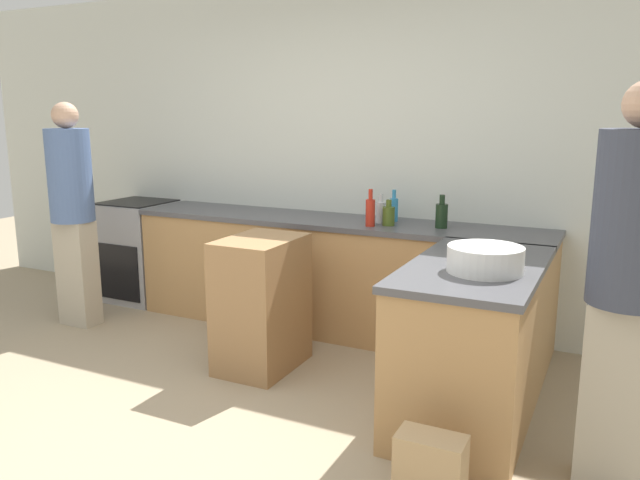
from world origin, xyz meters
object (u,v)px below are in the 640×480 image
person_at_peninsula (630,278)px  paper_bag (430,472)px  mixing_bowl (485,259)px  olive_oil_bottle (389,215)px  hot_sauce_bottle (370,212)px  island_table (262,303)px  vinegar_bottle_clear (381,212)px  wine_bottle_dark (442,215)px  dish_soap_bottle (394,209)px  person_by_range (72,207)px  range_oven (139,250)px

person_at_peninsula → paper_bag: bearing=-142.5°
mixing_bowl → person_at_peninsula: person_at_peninsula is taller
mixing_bowl → paper_bag: mixing_bowl is taller
olive_oil_bottle → paper_bag: bearing=-64.4°
hot_sauce_bottle → olive_oil_bottle: bearing=38.6°
olive_oil_bottle → island_table: bearing=-126.3°
vinegar_bottle_clear → person_at_peninsula: bearing=-39.1°
paper_bag → wine_bottle_dark: bearing=104.8°
dish_soap_bottle → paper_bag: bearing=-65.8°
vinegar_bottle_clear → person_by_range: 2.42m
mixing_bowl → hot_sauce_bottle: bearing=136.6°
island_table → olive_oil_bottle: 1.13m
wine_bottle_dark → island_table: bearing=-137.6°
dish_soap_bottle → mixing_bowl: bearing=-52.8°
olive_oil_bottle → vinegar_bottle_clear: size_ratio=0.87×
dish_soap_bottle → paper_bag: (0.90, -2.00, -0.81)m
wine_bottle_dark → person_at_peninsula: person_at_peninsula is taller
wine_bottle_dark → vinegar_bottle_clear: wine_bottle_dark is taller
person_by_range → paper_bag: (3.24, -1.10, -0.79)m
hot_sauce_bottle → olive_oil_bottle: hot_sauce_bottle is taller
olive_oil_bottle → paper_bag: olive_oil_bottle is taller
mixing_bowl → hot_sauce_bottle: size_ratio=1.45×
vinegar_bottle_clear → island_table: bearing=-119.8°
hot_sauce_bottle → vinegar_bottle_clear: size_ratio=1.25×
vinegar_bottle_clear → paper_bag: size_ratio=0.63×
wine_bottle_dark → person_by_range: 2.85m
olive_oil_bottle → range_oven: bearing=178.4°
mixing_bowl → hot_sauce_bottle: hot_sauce_bottle is taller
person_at_peninsula → range_oven: bearing=161.5°
range_oven → person_by_range: bearing=-85.4°
hot_sauce_bottle → paper_bag: size_ratio=0.78×
wine_bottle_dark → olive_oil_bottle: bearing=-169.1°
range_oven → person_at_peninsula: size_ratio=0.49×
olive_oil_bottle → wine_bottle_dark: bearing=10.9°
mixing_bowl → person_by_range: bearing=174.2°
hot_sauce_bottle → dish_soap_bottle: bearing=73.1°
person_by_range → dish_soap_bottle: bearing=20.9°
vinegar_bottle_clear → person_by_range: bearing=-161.0°
olive_oil_bottle → person_at_peninsula: (1.57, -1.27, 0.03)m
island_table → paper_bag: (1.46, -1.01, -0.27)m
mixing_bowl → person_by_range: 3.30m
island_table → range_oven: bearing=154.7°
mixing_bowl → person_by_range: size_ratio=0.22×
person_at_peninsula → olive_oil_bottle: bearing=140.9°
hot_sauce_bottle → vinegar_bottle_clear: bearing=83.1°
island_table → paper_bag: island_table is taller
range_oven → wine_bottle_dark: size_ratio=3.81×
island_table → hot_sauce_bottle: bearing=56.1°
range_oven → island_table: bearing=-25.3°
mixing_bowl → person_by_range: person_by_range is taller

